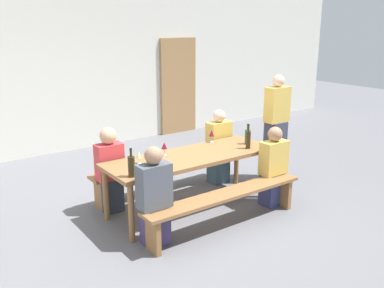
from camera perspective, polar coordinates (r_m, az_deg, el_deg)
The scene contains 17 objects.
ground_plane at distance 5.82m, azimuth 0.00°, elevation -8.54°, with size 24.00×24.00×0.00m, color slate.
back_wall at distance 8.58m, azimuth -14.69°, elevation 10.05°, with size 14.00×0.20×3.20m, color silver.
wooden_door at distance 9.52m, azimuth -1.84°, elevation 7.77°, with size 0.90×0.06×2.10m, color #9E7247.
tasting_table at distance 5.57m, azimuth 0.00°, elevation -2.20°, with size 2.34×0.80×0.75m.
bench_near at distance 5.17m, azimuth 4.57°, elevation -7.49°, with size 2.24×0.30×0.45m.
bench_far at distance 6.23m, azimuth -3.77°, elevation -3.32°, with size 2.24×0.30×0.45m.
wine_bottle_0 at distance 5.85m, azimuth 7.58°, elevation 0.62°, with size 0.06×0.06×0.34m.
wine_bottle_1 at distance 6.08m, azimuth 7.49°, elevation 1.01°, with size 0.08×0.08×0.29m.
wine_bottle_2 at distance 4.79m, azimuth -8.16°, elevation -2.94°, with size 0.08×0.08×0.33m.
wine_glass_0 at distance 6.11m, azimuth 2.67°, elevation 1.43°, with size 0.07×0.07×0.18m.
wine_glass_1 at distance 5.51m, azimuth -3.75°, elevation -0.27°, with size 0.08×0.08×0.18m.
wine_glass_2 at distance 5.23m, azimuth -7.18°, elevation -1.50°, with size 0.07×0.07×0.16m.
seated_guest_near_0 at distance 4.73m, azimuth -5.07°, elevation -7.39°, with size 0.37×0.24×1.15m.
seated_guest_near_1 at distance 5.84m, azimuth 10.87°, elevation -3.27°, with size 0.38×0.24×1.10m.
seated_guest_far_0 at distance 5.63m, azimuth -10.97°, elevation -3.64°, with size 0.35×0.24×1.14m.
seated_guest_far_1 at distance 6.56m, azimuth 3.61°, elevation -0.62°, with size 0.38×0.24×1.16m.
standing_host at distance 6.73m, azimuth 11.21°, elevation 1.85°, with size 0.38×0.24×1.67m.
Camera 1 is at (-3.10, -4.29, 2.43)m, focal length 39.63 mm.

